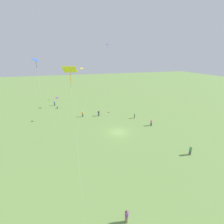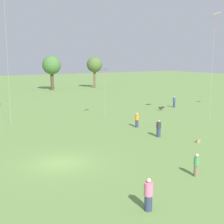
{
  "view_description": "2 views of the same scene",
  "coord_description": "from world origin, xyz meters",
  "px_view_note": "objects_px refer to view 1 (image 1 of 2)",
  "views": [
    {
      "loc": [
        -29.23,
        10.39,
        16.66
      ],
      "look_at": [
        2.09,
        0.89,
        4.39
      ],
      "focal_mm": 24.0,
      "sensor_mm": 36.0,
      "label": 1
    },
    {
      "loc": [
        -8.53,
        -20.88,
        7.76
      ],
      "look_at": [
        3.67,
        -1.32,
        3.73
      ],
      "focal_mm": 50.0,
      "sensor_mm": 36.0,
      "label": 2
    }
  ],
  "objects_px": {
    "person_1": "(190,150)",
    "person_6": "(135,116)",
    "person_4": "(99,113)",
    "picnic_bag_0": "(109,112)",
    "person_2": "(55,103)",
    "kite_6": "(36,66)",
    "kite_5": "(82,70)",
    "kite_4": "(107,48)",
    "dog_0": "(58,107)",
    "person_0": "(127,216)",
    "person_5": "(151,123)",
    "kite_0": "(71,84)",
    "person_3": "(83,114)",
    "kite_3": "(57,99)"
  },
  "relations": [
    {
      "from": "person_3",
      "to": "picnic_bag_0",
      "type": "height_order",
      "value": "person_3"
    },
    {
      "from": "dog_0",
      "to": "person_4",
      "type": "bearing_deg",
      "value": -30.48
    },
    {
      "from": "person_1",
      "to": "person_3",
      "type": "relative_size",
      "value": 1.09
    },
    {
      "from": "dog_0",
      "to": "person_6",
      "type": "bearing_deg",
      "value": -24.46
    },
    {
      "from": "person_6",
      "to": "dog_0",
      "type": "xyz_separation_m",
      "value": [
        15.45,
        21.3,
        -0.37
      ]
    },
    {
      "from": "person_2",
      "to": "person_6",
      "type": "height_order",
      "value": "person_2"
    },
    {
      "from": "person_5",
      "to": "kite_6",
      "type": "relative_size",
      "value": 0.11
    },
    {
      "from": "person_4",
      "to": "picnic_bag_0",
      "type": "bearing_deg",
      "value": -121.92
    },
    {
      "from": "person_4",
      "to": "kite_0",
      "type": "height_order",
      "value": "kite_0"
    },
    {
      "from": "kite_4",
      "to": "dog_0",
      "type": "height_order",
      "value": "kite_4"
    },
    {
      "from": "person_5",
      "to": "kite_0",
      "type": "height_order",
      "value": "kite_0"
    },
    {
      "from": "person_1",
      "to": "person_6",
      "type": "distance_m",
      "value": 18.46
    },
    {
      "from": "person_1",
      "to": "kite_5",
      "type": "xyz_separation_m",
      "value": [
        33.82,
        14.69,
        11.53
      ]
    },
    {
      "from": "person_1",
      "to": "person_4",
      "type": "bearing_deg",
      "value": 24.63
    },
    {
      "from": "kite_5",
      "to": "person_1",
      "type": "bearing_deg",
      "value": 4.16
    },
    {
      "from": "person_5",
      "to": "kite_6",
      "type": "xyz_separation_m",
      "value": [
        -0.79,
        24.21,
        14.27
      ]
    },
    {
      "from": "kite_4",
      "to": "picnic_bag_0",
      "type": "bearing_deg",
      "value": 1.38
    },
    {
      "from": "person_1",
      "to": "person_5",
      "type": "xyz_separation_m",
      "value": [
        12.67,
        0.36,
        -0.03
      ]
    },
    {
      "from": "kite_4",
      "to": "dog_0",
      "type": "distance_m",
      "value": 29.02
    },
    {
      "from": "person_0",
      "to": "person_3",
      "type": "height_order",
      "value": "person_0"
    },
    {
      "from": "kite_3",
      "to": "person_3",
      "type": "bearing_deg",
      "value": 99.23
    },
    {
      "from": "person_4",
      "to": "dog_0",
      "type": "relative_size",
      "value": 2.0
    },
    {
      "from": "person_0",
      "to": "picnic_bag_0",
      "type": "bearing_deg",
      "value": -134.38
    },
    {
      "from": "person_4",
      "to": "kite_5",
      "type": "distance_m",
      "value": 16.1
    },
    {
      "from": "person_6",
      "to": "kite_3",
      "type": "relative_size",
      "value": 0.24
    },
    {
      "from": "person_5",
      "to": "kite_0",
      "type": "xyz_separation_m",
      "value": [
        -20.07,
        19.3,
        14.08
      ]
    },
    {
      "from": "kite_0",
      "to": "person_5",
      "type": "bearing_deg",
      "value": -77.48
    },
    {
      "from": "person_3",
      "to": "person_5",
      "type": "relative_size",
      "value": 0.95
    },
    {
      "from": "person_3",
      "to": "person_6",
      "type": "distance_m",
      "value": 15.0
    },
    {
      "from": "person_2",
      "to": "picnic_bag_0",
      "type": "bearing_deg",
      "value": 51.05
    },
    {
      "from": "person_2",
      "to": "kite_4",
      "type": "distance_m",
      "value": 28.66
    },
    {
      "from": "dog_0",
      "to": "person_0",
      "type": "bearing_deg",
      "value": -67.06
    },
    {
      "from": "dog_0",
      "to": "picnic_bag_0",
      "type": "distance_m",
      "value": 17.94
    },
    {
      "from": "kite_0",
      "to": "picnic_bag_0",
      "type": "height_order",
      "value": "kite_0"
    },
    {
      "from": "kite_4",
      "to": "picnic_bag_0",
      "type": "relative_size",
      "value": 52.04
    },
    {
      "from": "kite_5",
      "to": "picnic_bag_0",
      "type": "xyz_separation_m",
      "value": [
        -9.05,
        -6.54,
        -12.26
      ]
    },
    {
      "from": "person_2",
      "to": "kite_6",
      "type": "bearing_deg",
      "value": -1.57
    },
    {
      "from": "kite_3",
      "to": "kite_6",
      "type": "distance_m",
      "value": 14.82
    },
    {
      "from": "person_5",
      "to": "dog_0",
      "type": "distance_m",
      "value": 31.44
    },
    {
      "from": "kite_0",
      "to": "kite_3",
      "type": "xyz_separation_m",
      "value": [
        30.84,
        3.09,
        -8.89
      ]
    },
    {
      "from": "picnic_bag_0",
      "to": "person_6",
      "type": "bearing_deg",
      "value": -138.19
    },
    {
      "from": "person_1",
      "to": "person_2",
      "type": "xyz_separation_m",
      "value": [
        37.26,
        24.76,
        -0.03
      ]
    },
    {
      "from": "kite_5",
      "to": "picnic_bag_0",
      "type": "bearing_deg",
      "value": 16.5
    },
    {
      "from": "kite_6",
      "to": "picnic_bag_0",
      "type": "relative_size",
      "value": 40.28
    },
    {
      "from": "kite_4",
      "to": "kite_5",
      "type": "relative_size",
      "value": 1.61
    },
    {
      "from": "person_2",
      "to": "kite_3",
      "type": "bearing_deg",
      "value": 6.27
    },
    {
      "from": "kite_3",
      "to": "person_6",
      "type": "bearing_deg",
      "value": 82.19
    },
    {
      "from": "person_2",
      "to": "kite_6",
      "type": "xyz_separation_m",
      "value": [
        -25.38,
        -0.19,
        14.27
      ]
    },
    {
      "from": "person_2",
      "to": "picnic_bag_0",
      "type": "relative_size",
      "value": 4.31
    },
    {
      "from": "picnic_bag_0",
      "to": "dog_0",
      "type": "bearing_deg",
      "value": 59.92
    }
  ]
}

